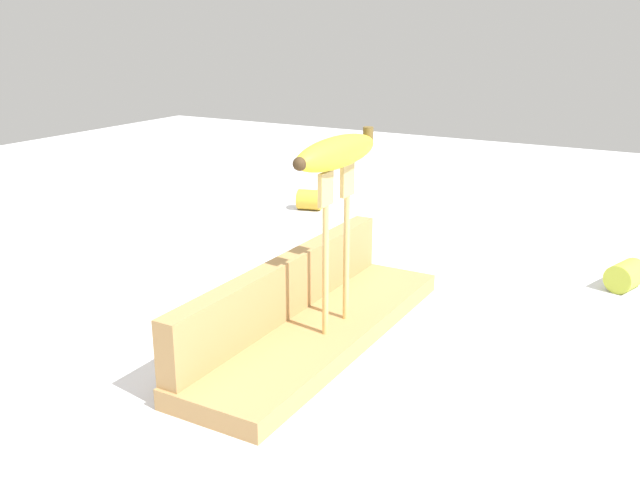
{
  "coord_description": "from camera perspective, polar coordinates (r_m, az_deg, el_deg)",
  "views": [
    {
      "loc": [
        -0.65,
        -0.37,
        0.36
      ],
      "look_at": [
        0.0,
        0.0,
        0.12
      ],
      "focal_mm": 39.38,
      "sensor_mm": 36.0,
      "label": 1
    }
  ],
  "objects": [
    {
      "name": "board_backstop",
      "position": [
        0.83,
        -2.84,
        -3.8
      ],
      "size": [
        0.42,
        0.03,
        0.07
      ],
      "primitive_type": "cube",
      "color": "#A87F4C",
      "rests_on": "wooden_board"
    },
    {
      "name": "ground_plane",
      "position": [
        0.83,
        0.0,
        -8.07
      ],
      "size": [
        3.0,
        3.0,
        0.0
      ],
      "primitive_type": "plane",
      "color": "silver"
    },
    {
      "name": "banana_chunk_near",
      "position": [
        1.39,
        -0.88,
        3.3
      ],
      "size": [
        0.05,
        0.06,
        0.04
      ],
      "color": "gold",
      "rests_on": "ground"
    },
    {
      "name": "banana_chunk_far",
      "position": [
        1.06,
        23.61,
        -2.66
      ],
      "size": [
        0.06,
        0.05,
        0.04
      ],
      "color": "#B2C138",
      "rests_on": "ground"
    },
    {
      "name": "fork_stand_center",
      "position": [
        0.77,
        1.34,
        0.49
      ],
      "size": [
        0.07,
        0.01,
        0.18
      ],
      "color": "tan",
      "rests_on": "wooden_board"
    },
    {
      "name": "wooden_board",
      "position": [
        0.83,
        0.0,
        -7.37
      ],
      "size": [
        0.43,
        0.12,
        0.02
      ],
      "primitive_type": "cube",
      "color": "#A87F4C",
      "rests_on": "ground"
    },
    {
      "name": "banana_raised_center",
      "position": [
        0.75,
        1.39,
        7.15
      ],
      "size": [
        0.16,
        0.04,
        0.04
      ],
      "color": "yellow",
      "rests_on": "fork_stand_center"
    }
  ]
}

